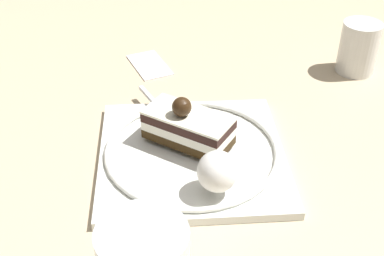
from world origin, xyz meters
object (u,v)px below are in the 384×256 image
(whipped_cream_dollop, at_px, (218,171))
(folded_napkin, at_px, (149,65))
(drink_glass_near, at_px, (358,49))
(fork, at_px, (160,108))
(cake_slice, at_px, (189,128))
(dessert_plate, at_px, (192,153))

(whipped_cream_dollop, xyz_separation_m, folded_napkin, (0.04, -0.33, -0.04))
(whipped_cream_dollop, bearing_deg, drink_glass_near, -138.71)
(fork, bearing_deg, whipped_cream_dollop, 104.18)
(folded_napkin, bearing_deg, drink_glass_near, 166.38)
(fork, bearing_deg, cake_slice, 107.98)
(dessert_plate, xyz_separation_m, whipped_cream_dollop, (-0.01, 0.08, 0.03))
(cake_slice, distance_m, fork, 0.09)
(drink_glass_near, distance_m, folded_napkin, 0.33)
(drink_glass_near, relative_size, folded_napkin, 0.91)
(cake_slice, height_order, drink_glass_near, drink_glass_near)
(cake_slice, height_order, whipped_cream_dollop, cake_slice)
(dessert_plate, relative_size, drink_glass_near, 3.08)
(whipped_cream_dollop, bearing_deg, folded_napkin, -83.31)
(dessert_plate, distance_m, fork, 0.10)
(dessert_plate, height_order, cake_slice, cake_slice)
(cake_slice, xyz_separation_m, folded_napkin, (0.02, -0.24, -0.04))
(dessert_plate, height_order, drink_glass_near, drink_glass_near)
(fork, relative_size, folded_napkin, 1.29)
(fork, distance_m, drink_glass_near, 0.34)
(cake_slice, distance_m, drink_glass_near, 0.34)
(cake_slice, relative_size, drink_glass_near, 1.41)
(folded_napkin, bearing_deg, fork, 88.58)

